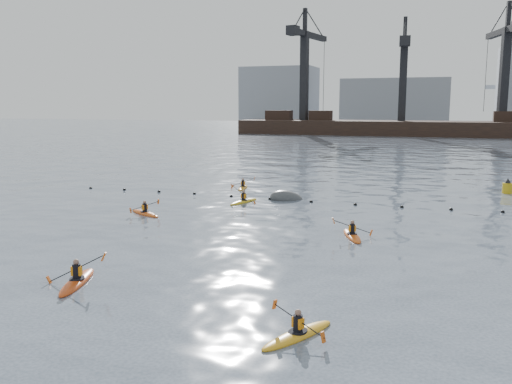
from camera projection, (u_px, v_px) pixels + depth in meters
ground at (107, 323)px, 16.47m from camera, size 400.00×400.00×0.00m
float_line at (291, 200)px, 37.63m from camera, size 33.24×0.73×0.24m
barge_pier at (400, 126)px, 118.73m from camera, size 72.00×19.30×29.50m
skyline at (422, 95)px, 154.28m from camera, size 141.00×28.00×22.00m
kayaker_0 at (77, 281)px, 20.15m from camera, size 2.22×3.32×1.32m
kayaker_1 at (298, 334)px, 15.50m from camera, size 1.83×2.85×0.98m
kayaker_2 at (145, 213)px, 32.90m from camera, size 2.88×2.01×0.95m
kayaker_3 at (244, 201)px, 36.88m from camera, size 2.06×3.03×1.29m
kayaker_4 at (352, 235)px, 27.25m from camera, size 1.98×3.02×1.11m
kayaker_5 at (243, 187)px, 43.09m from camera, size 1.97×2.94×1.06m
mooring_buoy at (287, 199)px, 38.07m from camera, size 3.04×2.64×1.72m
nav_buoy at (507, 188)px, 40.62m from camera, size 0.72×0.72×1.32m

